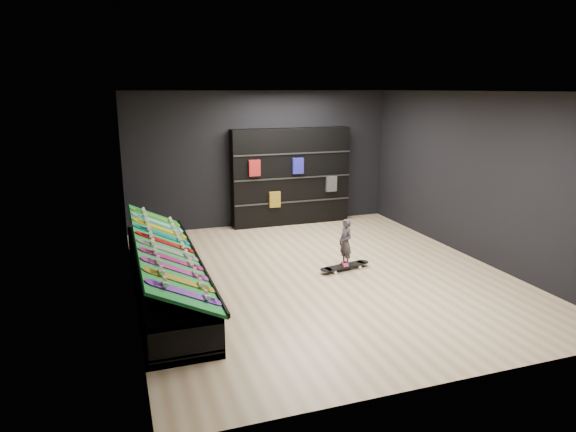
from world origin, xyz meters
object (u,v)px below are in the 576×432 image
object	(u,v)px
back_shelving	(291,177)
floor_skateboard	(345,267)
child	(345,251)
display_rack	(165,277)

from	to	relation	value
back_shelving	floor_skateboard	size ratio (longest dim) A/B	2.79
back_shelving	floor_skateboard	distance (m)	3.46
back_shelving	floor_skateboard	world-z (taller)	back_shelving
child	display_rack	bearing A→B (deg)	-97.96
child	back_shelving	bearing A→B (deg)	168.70
display_rack	floor_skateboard	xyz separation A→B (m)	(3.03, 0.03, -0.20)
display_rack	back_shelving	xyz separation A→B (m)	(3.19, 3.32, 0.84)
back_shelving	floor_skateboard	bearing A→B (deg)	-92.80
display_rack	floor_skateboard	distance (m)	3.03
display_rack	back_shelving	world-z (taller)	back_shelving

